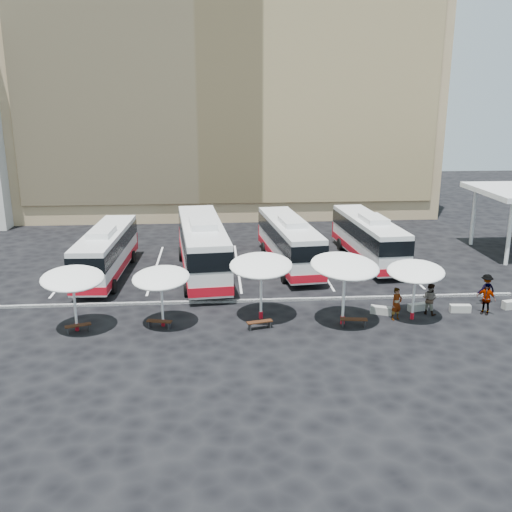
{
  "coord_description": "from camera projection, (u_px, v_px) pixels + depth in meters",
  "views": [
    {
      "loc": [
        -1.58,
        -32.28,
        12.24
      ],
      "look_at": [
        1.0,
        3.0,
        2.2
      ],
      "focal_mm": 40.0,
      "sensor_mm": 36.0,
      "label": 1
    }
  ],
  "objects": [
    {
      "name": "wood_bench_1",
      "position": [
        159.0,
        322.0,
        30.93
      ],
      "size": [
        1.42,
        0.68,
        0.42
      ],
      "rotation": [
        0.0,
        0.0,
        -0.23
      ],
      "color": "black",
      "rests_on": "ground"
    },
    {
      "name": "conc_bench_1",
      "position": [
        418.0,
        307.0,
        33.46
      ],
      "size": [
        1.21,
        0.65,
        0.43
      ],
      "primitive_type": "cube",
      "rotation": [
        0.0,
        0.0,
        0.24
      ],
      "color": "gray",
      "rests_on": "ground"
    },
    {
      "name": "bus_0",
      "position": [
        106.0,
        251.0,
        39.45
      ],
      "size": [
        2.97,
        11.3,
        3.56
      ],
      "rotation": [
        0.0,
        0.0,
        -0.04
      ],
      "color": "white",
      "rests_on": "ground"
    },
    {
      "name": "sunshade_4",
      "position": [
        416.0,
        272.0,
        31.51
      ],
      "size": [
        4.09,
        4.11,
        3.3
      ],
      "rotation": [
        0.0,
        0.0,
        -0.37
      ],
      "color": "white",
      "rests_on": "ground"
    },
    {
      "name": "sunshade_2",
      "position": [
        261.0,
        266.0,
        31.49
      ],
      "size": [
        3.93,
        3.97,
        3.68
      ],
      "rotation": [
        0.0,
        0.0,
        -0.13
      ],
      "color": "white",
      "rests_on": "ground"
    },
    {
      "name": "sunshade_1",
      "position": [
        161.0,
        278.0,
        30.56
      ],
      "size": [
        3.68,
        3.71,
        3.25
      ],
      "rotation": [
        0.0,
        0.0,
        -0.2
      ],
      "color": "white",
      "rests_on": "ground"
    },
    {
      "name": "bay_lines",
      "position": [
        238.0,
        266.0,
        42.1
      ],
      "size": [
        24.15,
        12.0,
        0.01
      ],
      "color": "white",
      "rests_on": "ground"
    },
    {
      "name": "wood_bench_3",
      "position": [
        354.0,
        321.0,
        31.13
      ],
      "size": [
        1.51,
        0.58,
        0.45
      ],
      "rotation": [
        0.0,
        0.0,
        -0.13
      ],
      "color": "black",
      "rests_on": "ground"
    },
    {
      "name": "sandstone_building",
      "position": [
        227.0,
        91.0,
        61.55
      ],
      "size": [
        42.0,
        18.25,
        29.6
      ],
      "color": "tan",
      "rests_on": "ground"
    },
    {
      "name": "bus_1",
      "position": [
        202.0,
        245.0,
        39.71
      ],
      "size": [
        3.97,
        13.27,
        4.15
      ],
      "rotation": [
        0.0,
        0.0,
        0.09
      ],
      "color": "white",
      "rests_on": "ground"
    },
    {
      "name": "conc_bench_0",
      "position": [
        381.0,
        310.0,
        32.93
      ],
      "size": [
        1.27,
        0.85,
        0.45
      ],
      "primitive_type": "cube",
      "rotation": [
        0.0,
        0.0,
        -0.41
      ],
      "color": "gray",
      "rests_on": "ground"
    },
    {
      "name": "passenger_2",
      "position": [
        486.0,
        299.0,
        32.78
      ],
      "size": [
        1.09,
        1.07,
        1.85
      ],
      "primitive_type": "imported",
      "rotation": [
        0.0,
        0.0,
        -0.76
      ],
      "color": "black",
      "rests_on": "ground"
    },
    {
      "name": "bus_3",
      "position": [
        368.0,
        237.0,
        43.14
      ],
      "size": [
        3.23,
        11.62,
        3.65
      ],
      "rotation": [
        0.0,
        0.0,
        0.07
      ],
      "color": "white",
      "rests_on": "ground"
    },
    {
      "name": "sunshade_0",
      "position": [
        72.0,
        279.0,
        29.9
      ],
      "size": [
        4.13,
        4.16,
        3.45
      ],
      "rotation": [
        0.0,
        0.0,
        0.3
      ],
      "color": "white",
      "rests_on": "ground"
    },
    {
      "name": "curb_divider",
      "position": [
        243.0,
        301.0,
        34.89
      ],
      "size": [
        34.0,
        0.25,
        0.15
      ],
      "primitive_type": "cube",
      "color": "black",
      "rests_on": "ground"
    },
    {
      "name": "conc_bench_2",
      "position": [
        460.0,
        308.0,
        33.23
      ],
      "size": [
        1.2,
        0.5,
        0.44
      ],
      "primitive_type": "cube",
      "rotation": [
        0.0,
        0.0,
        -0.09
      ],
      "color": "gray",
      "rests_on": "ground"
    },
    {
      "name": "sunshade_3",
      "position": [
        345.0,
        266.0,
        30.7
      ],
      "size": [
        4.82,
        4.85,
        3.91
      ],
      "rotation": [
        0.0,
        0.0,
        0.36
      ],
      "color": "white",
      "rests_on": "ground"
    },
    {
      "name": "passenger_0",
      "position": [
        397.0,
        304.0,
        31.94
      ],
      "size": [
        0.81,
        0.69,
        1.88
      ],
      "primitive_type": "imported",
      "rotation": [
        0.0,
        0.0,
        0.42
      ],
      "color": "black",
      "rests_on": "ground"
    },
    {
      "name": "passenger_1",
      "position": [
        430.0,
        299.0,
        32.73
      ],
      "size": [
        1.14,
        1.14,
        1.87
      ],
      "primitive_type": "imported",
      "rotation": [
        0.0,
        0.0,
        2.38
      ],
      "color": "black",
      "rests_on": "ground"
    },
    {
      "name": "wood_bench_2",
      "position": [
        260.0,
        323.0,
        30.82
      ],
      "size": [
        1.46,
        0.72,
        0.43
      ],
      "rotation": [
        0.0,
        0.0,
        0.26
      ],
      "color": "black",
      "rests_on": "ground"
    },
    {
      "name": "ground",
      "position": [
        243.0,
        305.0,
        34.43
      ],
      "size": [
        120.0,
        120.0,
        0.0
      ],
      "primitive_type": "plane",
      "color": "black",
      "rests_on": "ground"
    },
    {
      "name": "wood_bench_0",
      "position": [
        78.0,
        327.0,
        30.39
      ],
      "size": [
        1.39,
        0.78,
        0.41
      ],
      "rotation": [
        0.0,
        0.0,
        0.33
      ],
      "color": "black",
      "rests_on": "ground"
    },
    {
      "name": "passenger_3",
      "position": [
        486.0,
        289.0,
        34.38
      ],
      "size": [
        1.32,
        0.94,
        1.86
      ],
      "primitive_type": "imported",
      "rotation": [
        0.0,
        0.0,
        3.36
      ],
      "color": "black",
      "rests_on": "ground"
    },
    {
      "name": "bus_2",
      "position": [
        289.0,
        241.0,
        41.83
      ],
      "size": [
        3.64,
        11.91,
        3.72
      ],
      "rotation": [
        0.0,
        0.0,
        0.1
      ],
      "color": "white",
      "rests_on": "ground"
    }
  ]
}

